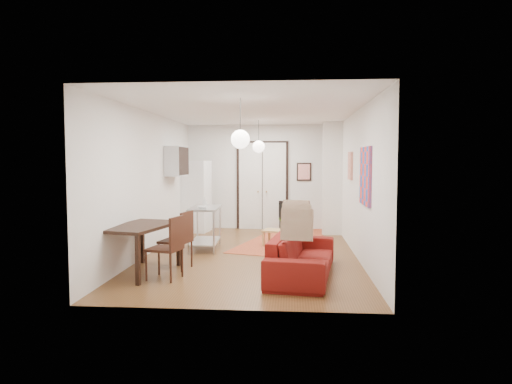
# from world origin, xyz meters

# --- Properties ---
(floor) EXTENTS (7.00, 7.00, 0.00)m
(floor) POSITION_xyz_m (0.00, 0.00, 0.00)
(floor) COLOR brown
(floor) RESTS_ON ground
(ceiling) EXTENTS (4.20, 7.00, 0.02)m
(ceiling) POSITION_xyz_m (0.00, 0.00, 2.90)
(ceiling) COLOR white
(ceiling) RESTS_ON wall_back
(wall_back) EXTENTS (4.20, 0.02, 2.90)m
(wall_back) POSITION_xyz_m (0.00, 3.50, 1.45)
(wall_back) COLOR silver
(wall_back) RESTS_ON floor
(wall_front) EXTENTS (4.20, 0.02, 2.90)m
(wall_front) POSITION_xyz_m (0.00, -3.50, 1.45)
(wall_front) COLOR silver
(wall_front) RESTS_ON floor
(wall_left) EXTENTS (0.02, 7.00, 2.90)m
(wall_left) POSITION_xyz_m (-2.10, 0.00, 1.45)
(wall_left) COLOR silver
(wall_left) RESTS_ON floor
(wall_right) EXTENTS (0.02, 7.00, 2.90)m
(wall_right) POSITION_xyz_m (2.10, 0.00, 1.45)
(wall_right) COLOR silver
(wall_right) RESTS_ON floor
(double_doors) EXTENTS (1.44, 0.06, 2.50)m
(double_doors) POSITION_xyz_m (0.00, 3.46, 1.20)
(double_doors) COLOR white
(double_doors) RESTS_ON wall_back
(stub_partition) EXTENTS (0.50, 0.10, 2.90)m
(stub_partition) POSITION_xyz_m (1.85, 2.55, 1.45)
(stub_partition) COLOR silver
(stub_partition) RESTS_ON floor
(wall_cabinet) EXTENTS (0.35, 1.00, 0.70)m
(wall_cabinet) POSITION_xyz_m (-1.92, 1.50, 1.90)
(wall_cabinet) COLOR silver
(wall_cabinet) RESTS_ON wall_left
(painting_popart) EXTENTS (0.05, 1.00, 1.00)m
(painting_popart) POSITION_xyz_m (2.08, -1.25, 1.65)
(painting_popart) COLOR red
(painting_popart) RESTS_ON wall_right
(painting_abstract) EXTENTS (0.05, 0.50, 0.60)m
(painting_abstract) POSITION_xyz_m (2.08, 0.80, 1.80)
(painting_abstract) COLOR beige
(painting_abstract) RESTS_ON wall_right
(poster_back) EXTENTS (0.40, 0.03, 0.50)m
(poster_back) POSITION_xyz_m (1.15, 3.47, 1.60)
(poster_back) COLOR red
(poster_back) RESTS_ON wall_back
(print_left) EXTENTS (0.03, 0.44, 0.54)m
(print_left) POSITION_xyz_m (-2.07, 2.00, 1.95)
(print_left) COLOR #A66E45
(print_left) RESTS_ON wall_left
(pendant_back) EXTENTS (0.30, 0.30, 0.80)m
(pendant_back) POSITION_xyz_m (0.00, 2.00, 2.25)
(pendant_back) COLOR white
(pendant_back) RESTS_ON ceiling
(pendant_front) EXTENTS (0.30, 0.30, 0.80)m
(pendant_front) POSITION_xyz_m (0.00, -2.00, 2.25)
(pendant_front) COLOR white
(pendant_front) RESTS_ON ceiling
(kilim_rug) EXTENTS (2.51, 4.23, 0.01)m
(kilim_rug) POSITION_xyz_m (0.66, 1.74, 0.00)
(kilim_rug) COLOR #BF592F
(kilim_rug) RESTS_ON floor
(sofa) EXTENTS (2.46, 1.24, 0.69)m
(sofa) POSITION_xyz_m (1.00, -1.67, 0.34)
(sofa) COLOR maroon
(sofa) RESTS_ON floor
(coffee_table) EXTENTS (0.90, 0.68, 0.36)m
(coffee_table) POSITION_xyz_m (0.58, 0.95, 0.31)
(coffee_table) COLOR tan
(coffee_table) RESTS_ON floor
(potted_plant) EXTENTS (0.38, 0.36, 0.35)m
(potted_plant) POSITION_xyz_m (0.68, 0.95, 0.53)
(potted_plant) COLOR #3C6E31
(potted_plant) RESTS_ON coffee_table
(kitchen_counter) EXTENTS (0.65, 1.22, 0.92)m
(kitchen_counter) POSITION_xyz_m (-1.04, 0.42, 0.59)
(kitchen_counter) COLOR silver
(kitchen_counter) RESTS_ON floor
(bowl) EXTENTS (0.22, 0.22, 0.05)m
(bowl) POSITION_xyz_m (-1.04, 0.12, 0.94)
(bowl) COLOR silver
(bowl) RESTS_ON kitchen_counter
(soap_bottle) EXTENTS (0.09, 0.09, 0.19)m
(soap_bottle) POSITION_xyz_m (-1.09, 0.67, 1.01)
(soap_bottle) COLOR #54AAB7
(soap_bottle) RESTS_ON kitchen_counter
(fridge) EXTENTS (0.76, 0.76, 1.90)m
(fridge) POSITION_xyz_m (-1.74, 2.84, 0.95)
(fridge) COLOR white
(fridge) RESTS_ON floor
(dining_table) EXTENTS (1.15, 1.64, 0.83)m
(dining_table) POSITION_xyz_m (-1.75, -1.71, 0.74)
(dining_table) COLOR black
(dining_table) RESTS_ON floor
(dining_chair_near) EXTENTS (0.58, 0.74, 1.02)m
(dining_chair_near) POSITION_xyz_m (-1.23, -1.25, 0.59)
(dining_chair_near) COLOR #361B11
(dining_chair_near) RESTS_ON floor
(dining_chair_far) EXTENTS (0.58, 0.74, 1.02)m
(dining_chair_far) POSITION_xyz_m (-1.23, -1.95, 0.59)
(dining_chair_far) COLOR #361B11
(dining_chair_far) RESTS_ON floor
(black_side_chair) EXTENTS (0.41, 0.41, 0.83)m
(black_side_chair) POSITION_xyz_m (0.67, 3.23, 0.48)
(black_side_chair) COLOR black
(black_side_chair) RESTS_ON floor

